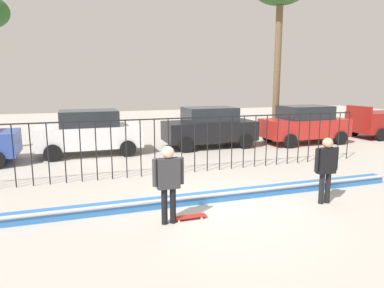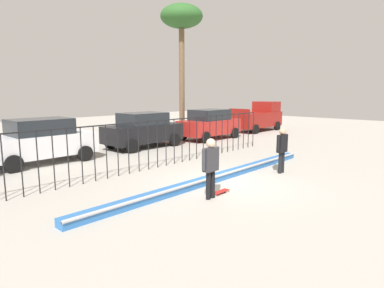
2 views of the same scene
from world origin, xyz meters
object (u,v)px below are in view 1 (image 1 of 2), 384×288
Objects in this scene: camera_operator at (326,164)px; parked_car_black at (209,127)px; skateboarder at (168,178)px; parked_car_white at (90,132)px; parked_car_red at (304,124)px; skateboard at (189,217)px.

parked_car_black reaches higher than camera_operator.
parked_car_white is at bearing 131.39° from skateboarder.
parked_car_red reaches higher than skateboarder.
parked_car_red is (5.05, 7.74, -0.05)m from camera_operator.
skateboarder reaches higher than camera_operator.
skateboard is at bearing 19.66° from camera_operator.
camera_operator is (3.62, -0.09, 0.96)m from skateboard.
parked_car_black is at bearing 4.42° from parked_car_white.
parked_car_black reaches higher than skateboarder.
parked_car_white is 1.00× the size of parked_car_black.
parked_car_black is at bearing 95.76° from skateboarder.
parked_car_white is at bearing 100.66° from skateboard.
skateboard is 3.75m from camera_operator.
camera_operator is at bearing -52.67° from parked_car_white.
parked_car_red is at bearing -7.49° from parked_car_black.
parked_car_red is at bearing 72.91° from skateboarder.
parked_car_white reaches higher than camera_operator.
skateboard is 0.19× the size of parked_car_red.
parked_car_white is (-5.37, 8.32, -0.05)m from camera_operator.
parked_car_white is (-1.74, 8.23, 0.91)m from skateboard.
parked_car_white and parked_car_red have the same top height.
skateboarder is at bearing -139.22° from parked_car_red.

